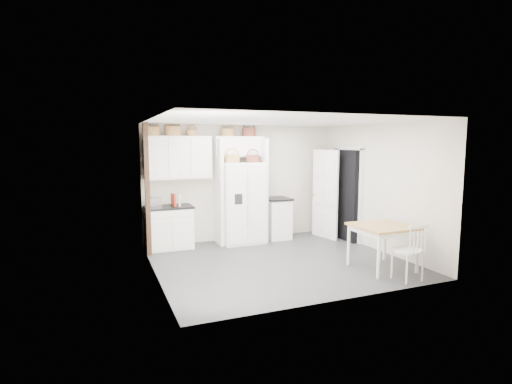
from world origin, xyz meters
name	(u,v)px	position (x,y,z in m)	size (l,w,h in m)	color
floor	(279,261)	(0.00, 0.00, 0.00)	(4.50, 4.50, 0.00)	#323232
ceiling	(280,121)	(0.00, 0.00, 2.60)	(4.50, 4.50, 0.00)	white
wall_back	(242,183)	(0.00, 2.00, 1.30)	(4.50, 4.50, 0.00)	silver
wall_left	(154,199)	(-2.25, 0.00, 1.30)	(4.00, 4.00, 0.00)	silver
wall_right	(379,188)	(2.25, 0.00, 1.30)	(4.00, 4.00, 0.00)	silver
refrigerator	(242,203)	(-0.15, 1.63, 0.89)	(0.92, 0.74, 1.79)	white
base_cab_left	(169,228)	(-1.74, 1.70, 0.43)	(0.93, 0.59, 0.86)	white
base_cab_right	(277,219)	(0.74, 1.70, 0.45)	(0.51, 0.62, 0.91)	white
dining_table	(382,247)	(1.49, -1.07, 0.39)	(0.94, 0.94, 0.78)	#A06B3B
windsor_chair	(408,251)	(1.49, -1.69, 0.49)	(0.48, 0.43, 0.97)	white
counter_left	(169,207)	(-1.74, 1.70, 0.88)	(0.97, 0.63, 0.04)	black
counter_right	(277,199)	(0.74, 1.70, 0.93)	(0.56, 0.66, 0.04)	black
toaster	(154,202)	(-2.04, 1.71, 0.99)	(0.27, 0.16, 0.19)	silver
cookbook_red	(174,200)	(-1.65, 1.62, 1.03)	(0.04, 0.18, 0.26)	#A02E1B
cookbook_cream	(180,200)	(-1.53, 1.62, 1.03)	(0.04, 0.17, 0.26)	beige
basket_upper_a	(152,131)	(-2.02, 1.83, 2.44)	(0.32, 0.32, 0.18)	#A07D45
basket_upper_b	(173,131)	(-1.58, 1.83, 2.45)	(0.33, 0.33, 0.19)	#A07D45
basket_upper_c	(192,133)	(-1.19, 1.83, 2.42)	(0.23, 0.23, 0.13)	#A07D45
basket_bridge_a	(227,132)	(-0.41, 1.83, 2.43)	(0.30, 0.30, 0.17)	#A07D45
basket_bridge_b	(249,132)	(0.10, 1.83, 2.44)	(0.31, 0.31, 0.18)	maroon
basket_fridge_a	(232,159)	(-0.39, 1.53, 1.87)	(0.32, 0.32, 0.17)	#A07D45
basket_fridge_b	(253,159)	(0.07, 1.53, 1.87)	(0.29, 0.29, 0.16)	maroon
upper_cabinet	(178,158)	(-1.50, 1.83, 1.90)	(1.40, 0.34, 0.90)	white
bridge_cabinet	(238,147)	(-0.15, 1.83, 2.12)	(1.12, 0.34, 0.45)	white
fridge_panel_left	(218,192)	(-0.66, 1.70, 1.15)	(0.08, 0.60, 2.30)	white
fridge_panel_right	(262,190)	(0.36, 1.70, 1.15)	(0.08, 0.60, 2.30)	white
trim_post	(147,190)	(-2.20, 1.35, 1.30)	(0.09, 0.09, 2.60)	black
doorway_void	(347,195)	(2.16, 1.00, 1.02)	(0.18, 0.85, 2.05)	black
door_slab	(325,194)	(1.80, 1.33, 1.02)	(0.80, 0.04, 2.05)	white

